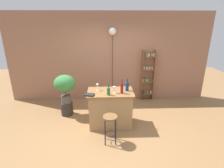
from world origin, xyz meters
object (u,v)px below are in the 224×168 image
wine_glass_center (97,86)px  cookbook (89,95)px  wine_glass_left (114,88)px  potted_plant (65,85)px  bar_stool (110,123)px  plant_stool (67,108)px  bottle_sauce_amber (127,86)px  bottle_soda_blue (122,88)px  pendant_globe_light (112,32)px  spice_shelf (148,75)px  bottle_olive_oil (108,91)px

wine_glass_center → cookbook: (-0.17, -0.32, -0.10)m
wine_glass_left → wine_glass_center: same height
potted_plant → cookbook: (0.73, -0.77, 0.03)m
bar_stool → cookbook: 0.81m
wine_glass_left → wine_glass_center: (-0.40, 0.20, 0.00)m
plant_stool → bottle_sauce_amber: size_ratio=1.25×
potted_plant → wine_glass_center: size_ratio=4.83×
potted_plant → wine_glass_center: potted_plant is taller
bottle_soda_blue → pendant_globe_light: 2.03m
bar_stool → spice_shelf: bearing=59.9°
bottle_soda_blue → cookbook: (-0.75, -0.11, -0.11)m
plant_stool → potted_plant: 0.70m
bottle_sauce_amber → bottle_olive_oil: bottle_sauce_amber is taller
plant_stool → wine_glass_center: (0.90, -0.46, 0.84)m
bottle_sauce_amber → spice_shelf: bearing=59.7°
potted_plant → spice_shelf: bearing=20.9°
bottle_olive_oil → wine_glass_center: size_ratio=1.49×
bottle_soda_blue → wine_glass_left: 0.18m
bar_stool → bottle_sauce_amber: bottle_sauce_amber is taller
pendant_globe_light → bottle_sauce_amber: bearing=-78.7°
bottle_sauce_amber → bottle_soda_blue: size_ratio=0.86×
bar_stool → wine_glass_center: 1.02m
spice_shelf → bottle_olive_oil: (-1.30, -1.70, 0.14)m
potted_plant → bottle_olive_oil: (1.16, -0.76, 0.11)m
bottle_olive_oil → cookbook: bearing=-178.0°
bottle_sauce_amber → plant_stool: bearing=162.6°
plant_stool → bottle_olive_oil: 1.61m
cookbook → bottle_olive_oil: bearing=15.4°
spice_shelf → bottle_olive_oil: 2.14m
wine_glass_left → wine_glass_center: 0.45m
pendant_globe_light → wine_glass_left: bearing=-90.8°
spice_shelf → bottle_soda_blue: bearing=-121.5°
bar_stool → plant_stool: 1.75m
bar_stool → potted_plant: size_ratio=0.80×
bottle_soda_blue → pendant_globe_light: size_ratio=0.15×
bottle_soda_blue → wine_glass_left: bottle_soda_blue is taller
bottle_sauce_amber → cookbook: size_ratio=1.41×
bottle_sauce_amber → wine_glass_center: bearing=175.9°
wine_glass_left → pendant_globe_light: 2.02m
spice_shelf → wine_glass_left: 1.98m
bottle_sauce_amber → wine_glass_left: bearing=-155.8°
bottle_sauce_amber → bottle_soda_blue: bearing=-131.4°
spice_shelf → pendant_globe_light: 1.76m
cookbook → pendant_globe_light: 2.25m
bottle_soda_blue → pendant_globe_light: pendant_globe_light is taller
bar_stool → pendant_globe_light: 2.84m
bottle_soda_blue → bar_stool: bearing=-116.1°
spice_shelf → cookbook: size_ratio=7.90×
bottle_soda_blue → bottle_olive_oil: bearing=-163.9°
cookbook → spice_shelf: bearing=58.0°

